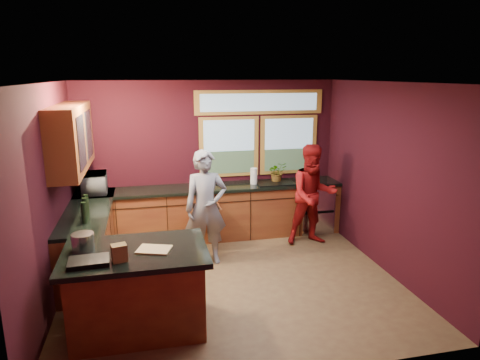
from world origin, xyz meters
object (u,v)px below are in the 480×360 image
object	(u,v)px
island	(138,289)
person_red	(313,195)
person_grey	(206,208)
cutting_board	(154,250)
stock_pot	(83,242)

from	to	relation	value
island	person_red	bearing A→B (deg)	34.30
person_grey	cutting_board	bearing A→B (deg)	-117.82
island	stock_pot	distance (m)	0.80
stock_pot	island	bearing A→B (deg)	-15.26
person_grey	person_red	world-z (taller)	person_grey
island	cutting_board	size ratio (longest dim) A/B	4.43
island	person_red	size ratio (longest dim) A/B	0.91
cutting_board	stock_pot	xyz separation A→B (m)	(-0.75, 0.20, 0.08)
stock_pot	person_grey	bearing A→B (deg)	42.54
person_red	cutting_board	size ratio (longest dim) A/B	4.84
person_grey	cutting_board	distance (m)	1.80
cutting_board	stock_pot	bearing A→B (deg)	165.07
person_grey	person_red	distance (m)	1.88
island	stock_pot	xyz separation A→B (m)	(-0.55, 0.15, 0.56)
cutting_board	stock_pot	distance (m)	0.78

